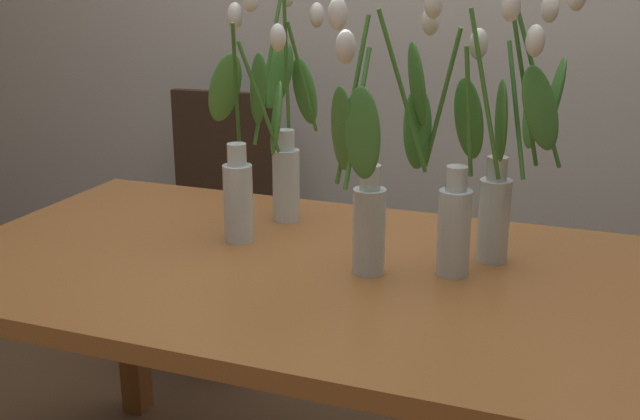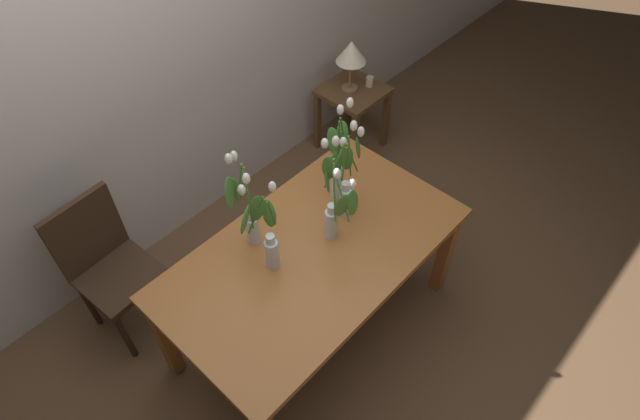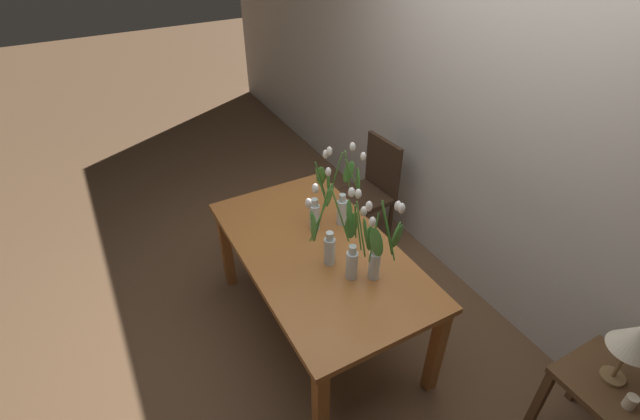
# 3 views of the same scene
# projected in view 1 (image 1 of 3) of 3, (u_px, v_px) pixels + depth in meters

# --- Properties ---
(dining_table) EXTENTS (1.60, 0.90, 0.74)m
(dining_table) POSITION_uv_depth(u_px,v_px,m) (306.00, 303.00, 1.69)
(dining_table) COLOR #A3602D
(dining_table) RESTS_ON ground
(tulip_vase_0) EXTENTS (0.18, 0.27, 0.57)m
(tulip_vase_0) POSITION_uv_depth(u_px,v_px,m) (371.00, 174.00, 1.53)
(tulip_vase_0) COLOR silver
(tulip_vase_0) RESTS_ON dining_table
(tulip_vase_1) EXTENTS (0.23, 0.15, 0.53)m
(tulip_vase_1) POSITION_uv_depth(u_px,v_px,m) (243.00, 164.00, 1.77)
(tulip_vase_1) COLOR silver
(tulip_vase_1) RESTS_ON dining_table
(tulip_vase_2) EXTENTS (0.23, 0.14, 0.57)m
(tulip_vase_2) POSITION_uv_depth(u_px,v_px,m) (458.00, 176.00, 1.56)
(tulip_vase_2) COLOR silver
(tulip_vase_2) RESTS_ON dining_table
(tulip_vase_3) EXTENTS (0.17, 0.26, 0.58)m
(tulip_vase_3) POSITION_uv_depth(u_px,v_px,m) (284.00, 134.00, 1.90)
(tulip_vase_3) COLOR silver
(tulip_vase_3) RESTS_ON dining_table
(tulip_vase_4) EXTENTS (0.18, 0.24, 0.58)m
(tulip_vase_4) POSITION_uv_depth(u_px,v_px,m) (515.00, 163.00, 1.61)
(tulip_vase_4) COLOR silver
(tulip_vase_4) RESTS_ON dining_table
(dining_chair) EXTENTS (0.43, 0.43, 0.93)m
(dining_chair) POSITION_uv_depth(u_px,v_px,m) (216.00, 209.00, 2.77)
(dining_chair) COLOR #382619
(dining_chair) RESTS_ON ground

